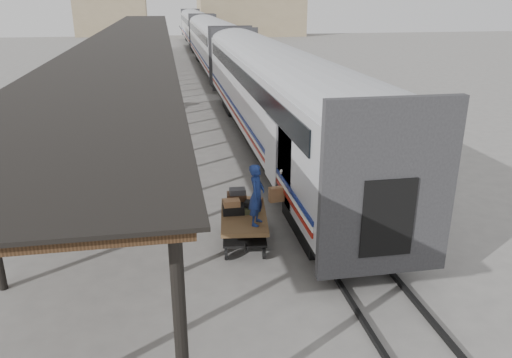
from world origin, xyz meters
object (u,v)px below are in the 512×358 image
object	(u,v)px
luggage_tug	(148,101)
pedestrian	(128,96)
baggage_cart	(244,221)
porter	(257,195)

from	to	relation	value
luggage_tug	pedestrian	world-z (taller)	pedestrian
pedestrian	baggage_cart	bearing A→B (deg)	102.57
porter	baggage_cart	bearing A→B (deg)	46.57
porter	pedestrian	xyz separation A→B (m)	(-4.53, 19.65, -0.93)
baggage_cart	luggage_tug	size ratio (longest dim) A/B	1.38
luggage_tug	porter	bearing A→B (deg)	-64.01
luggage_tug	baggage_cart	bearing A→B (deg)	-64.43
baggage_cart	pedestrian	size ratio (longest dim) A/B	1.68
baggage_cart	pedestrian	distance (m)	19.47
luggage_tug	pedestrian	size ratio (longest dim) A/B	1.22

